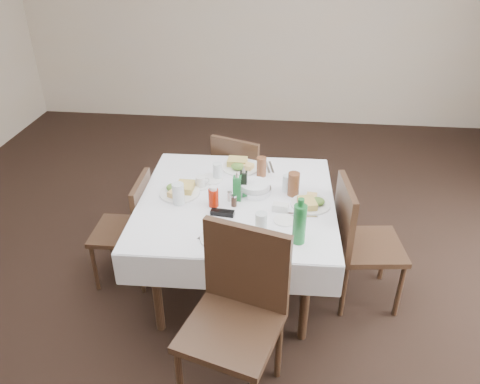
{
  "coord_description": "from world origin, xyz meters",
  "views": [
    {
      "loc": [
        0.44,
        -2.54,
        2.41
      ],
      "look_at": [
        0.15,
        0.17,
        0.8
      ],
      "focal_mm": 35.0,
      "sensor_mm": 36.0,
      "label": 1
    }
  ],
  "objects": [
    {
      "name": "oil_cruet_green",
      "position": [
        0.14,
        0.13,
        0.86
      ],
      "size": [
        0.05,
        0.05,
        0.22
      ],
      "color": "#1E7233",
      "rests_on": "dining_table"
    },
    {
      "name": "pepper_shaker",
      "position": [
        0.12,
        0.05,
        0.8
      ],
      "size": [
        0.04,
        0.04,
        0.08
      ],
      "color": "#3A251B",
      "rests_on": "dining_table"
    },
    {
      "name": "salt_shaker",
      "position": [
        0.09,
        0.11,
        0.8
      ],
      "size": [
        0.03,
        0.03,
        0.07
      ],
      "color": "white",
      "rests_on": "dining_table"
    },
    {
      "name": "iced_tea_a",
      "position": [
        0.28,
        0.49,
        0.84
      ],
      "size": [
        0.07,
        0.07,
        0.15
      ],
      "color": "brown",
      "rests_on": "dining_table"
    },
    {
      "name": "water_w",
      "position": [
        -0.24,
        0.04,
        0.84
      ],
      "size": [
        0.08,
        0.08,
        0.15
      ],
      "color": "silver",
      "rests_on": "dining_table"
    },
    {
      "name": "bread_basket",
      "position": [
        0.25,
        0.23,
        0.8
      ],
      "size": [
        0.22,
        0.22,
        0.07
      ],
      "color": "silver",
      "rests_on": "dining_table"
    },
    {
      "name": "meal_west",
      "position": [
        -0.27,
        0.17,
        0.79
      ],
      "size": [
        0.28,
        0.28,
        0.06
      ],
      "color": "white",
      "rests_on": "dining_table"
    },
    {
      "name": "water_s",
      "position": [
        0.32,
        -0.23,
        0.83
      ],
      "size": [
        0.07,
        0.07,
        0.13
      ],
      "color": "silver",
      "rests_on": "dining_table"
    },
    {
      "name": "chair_west",
      "position": [
        -0.64,
        0.16,
        0.49
      ],
      "size": [
        0.41,
        0.41,
        0.85
      ],
      "color": "#311E13",
      "rests_on": "ground"
    },
    {
      "name": "side_plate_b",
      "position": [
        0.46,
        -0.09,
        0.77
      ],
      "size": [
        0.14,
        0.14,
        0.01
      ],
      "color": "white",
      "rests_on": "dining_table"
    },
    {
      "name": "meal_north",
      "position": [
        0.11,
        0.59,
        0.79
      ],
      "size": [
        0.28,
        0.28,
        0.06
      ],
      "color": "white",
      "rests_on": "dining_table"
    },
    {
      "name": "meal_south",
      "position": [
        0.1,
        -0.32,
        0.78
      ],
      "size": [
        0.26,
        0.26,
        0.06
      ],
      "color": "white",
      "rests_on": "dining_table"
    },
    {
      "name": "chair_south",
      "position": [
        0.23,
        -0.69,
        0.59
      ],
      "size": [
        0.61,
        0.61,
        1.03
      ],
      "color": "#311E13",
      "rests_on": "ground"
    },
    {
      "name": "dining_table",
      "position": [
        0.13,
        0.14,
        0.68
      ],
      "size": [
        1.35,
        1.35,
        0.76
      ],
      "color": "#311E13",
      "rests_on": "ground"
    },
    {
      "name": "ketchup_bottle",
      "position": [
        -0.01,
        0.04,
        0.83
      ],
      "size": [
        0.07,
        0.07,
        0.15
      ],
      "color": "#A21803",
      "rests_on": "dining_table"
    },
    {
      "name": "ground_plane",
      "position": [
        0.0,
        0.0,
        0.0
      ],
      "size": [
        7.0,
        7.0,
        0.0
      ],
      "primitive_type": "plane",
      "color": "black"
    },
    {
      "name": "chair_north",
      "position": [
        0.08,
        0.91,
        0.51
      ],
      "size": [
        0.54,
        0.54,
        0.89
      ],
      "color": "#311E13",
      "rests_on": "ground"
    },
    {
      "name": "meal_east",
      "position": [
        0.63,
        0.11,
        0.78
      ],
      "size": [
        0.26,
        0.26,
        0.06
      ],
      "color": "white",
      "rests_on": "dining_table"
    },
    {
      "name": "side_plate_a",
      "position": [
        -0.08,
        0.38,
        0.77
      ],
      "size": [
        0.17,
        0.17,
        0.01
      ],
      "color": "white",
      "rests_on": "dining_table"
    },
    {
      "name": "cutlery_w",
      "position": [
        -0.29,
        0.26,
        0.77
      ],
      "size": [
        0.18,
        0.09,
        0.01
      ],
      "color": "silver",
      "rests_on": "dining_table"
    },
    {
      "name": "water_n",
      "position": [
        -0.04,
        0.41,
        0.82
      ],
      "size": [
        0.06,
        0.06,
        0.12
      ],
      "color": "silver",
      "rests_on": "dining_table"
    },
    {
      "name": "room_shell",
      "position": [
        0.0,
        0.0,
        1.71
      ],
      "size": [
        6.04,
        7.04,
        2.8
      ],
      "color": "beige",
      "rests_on": "ground"
    },
    {
      "name": "sugar_caddy",
      "position": [
        0.43,
        0.02,
        0.79
      ],
      "size": [
        0.11,
        0.07,
        0.05
      ],
      "color": "white",
      "rests_on": "dining_table"
    },
    {
      "name": "cutlery_e",
      "position": [
        0.57,
        -0.02,
        0.77
      ],
      "size": [
        0.2,
        0.06,
        0.01
      ],
      "color": "silver",
      "rests_on": "dining_table"
    },
    {
      "name": "cutlery_s",
      "position": [
        0.0,
        -0.28,
        0.77
      ],
      "size": [
        0.1,
        0.16,
        0.01
      ],
      "color": "silver",
      "rests_on": "dining_table"
    },
    {
      "name": "water_e",
      "position": [
        0.47,
        0.29,
        0.82
      ],
      "size": [
        0.06,
        0.06,
        0.12
      ],
      "color": "silver",
      "rests_on": "dining_table"
    },
    {
      "name": "oil_cruet_dark",
      "position": [
        0.17,
        0.23,
        0.85
      ],
      "size": [
        0.05,
        0.05,
        0.2
      ],
      "color": "black",
      "rests_on": "dining_table"
    },
    {
      "name": "iced_tea_b",
      "position": [
        0.51,
        0.24,
        0.85
      ],
      "size": [
        0.08,
        0.08,
        0.17
      ],
      "color": "brown",
      "rests_on": "dining_table"
    },
    {
      "name": "coffee_mug",
      "position": [
        -0.14,
        0.28,
        0.8
      ],
      "size": [
        0.12,
        0.11,
        0.08
      ],
      "color": "white",
      "rests_on": "dining_table"
    },
    {
      "name": "sunglasses",
      "position": [
        0.06,
        -0.07,
        0.78
      ],
      "size": [
        0.16,
        0.06,
        0.03
      ],
      "color": "black",
      "rests_on": "dining_table"
    },
    {
      "name": "green_bottle",
      "position": [
        0.55,
        -0.3,
        0.89
      ],
      "size": [
        0.08,
        0.08,
        0.29
      ],
      "color": "#1E7233",
      "rests_on": "dining_table"
    },
    {
      "name": "cutlery_n",
      "position": [
        0.33,
        0.62,
        0.77
      ],
      "size": [
        0.08,
        0.2,
        0.01
      ],
      "color": "silver",
      "rests_on": "dining_table"
    },
    {
      "name": "chair_east",
      "position": [
        0.96,
        0.11,
        0.53
      ],
      "size": [
        0.49,
        0.49,
        0.93
      ],
      "color": "#311E13",
      "rests_on": "ground"
    }
  ]
}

